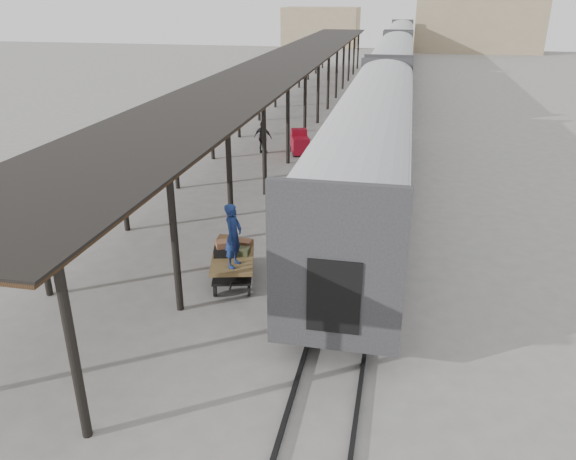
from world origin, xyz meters
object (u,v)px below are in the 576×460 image
at_px(baggage_cart, 233,262).
at_px(pedestrian, 263,137).
at_px(porter, 233,236).
at_px(luggage_tug, 300,143).

xyz_separation_m(baggage_cart, pedestrian, (-2.73, 14.72, 0.24)).
distance_m(baggage_cart, porter, 1.36).
relative_size(luggage_tug, porter, 0.88).
bearing_deg(porter, luggage_tug, 11.02).
height_order(luggage_tug, pedestrian, pedestrian).
bearing_deg(pedestrian, baggage_cart, 111.55).
bearing_deg(luggage_tug, baggage_cart, -105.81).
bearing_deg(porter, pedestrian, 18.45).
bearing_deg(baggage_cart, porter, -82.93).
relative_size(porter, pedestrian, 1.08).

